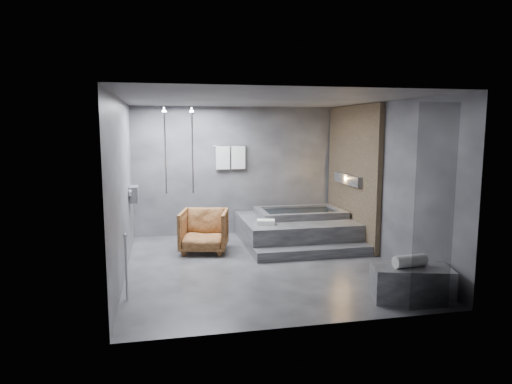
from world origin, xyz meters
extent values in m
plane|color=#2E2E30|center=(0.00, 0.00, 0.00)|extent=(5.00, 5.00, 0.00)
cube|color=#4C4C4F|center=(0.00, 0.00, 2.80)|extent=(4.50, 5.00, 0.04)
cube|color=#38383D|center=(0.00, 2.50, 1.40)|extent=(4.50, 0.04, 2.80)
cube|color=#38383D|center=(0.00, -2.50, 1.40)|extent=(4.50, 0.04, 2.80)
cube|color=#38383D|center=(-2.25, 0.00, 1.40)|extent=(0.04, 5.00, 2.80)
cube|color=#38383D|center=(2.25, 0.00, 1.40)|extent=(0.04, 5.00, 2.80)
cube|color=tan|center=(2.19, 1.25, 1.40)|extent=(0.10, 2.40, 2.78)
cube|color=#FF9938|center=(2.11, 1.25, 1.30)|extent=(0.14, 1.20, 0.20)
cube|color=gray|center=(-2.16, 1.40, 1.10)|extent=(0.16, 0.42, 0.30)
imported|color=beige|center=(-2.15, 1.30, 1.05)|extent=(0.08, 0.08, 0.21)
imported|color=beige|center=(-2.15, 1.50, 1.03)|extent=(0.07, 0.07, 0.15)
cylinder|color=silver|center=(-1.00, 2.05, 1.90)|extent=(0.04, 0.04, 1.80)
cylinder|color=silver|center=(-1.55, 2.05, 1.90)|extent=(0.04, 0.04, 1.80)
cylinder|color=silver|center=(-0.15, 2.44, 1.95)|extent=(0.75, 0.02, 0.02)
cube|color=white|center=(-0.32, 2.42, 1.70)|extent=(0.30, 0.06, 0.50)
cube|color=white|center=(0.02, 2.42, 1.70)|extent=(0.30, 0.06, 0.50)
cylinder|color=silver|center=(-2.15, -1.20, 0.45)|extent=(0.04, 0.04, 0.90)
cube|color=black|center=(1.65, -2.45, 1.35)|extent=(0.55, 0.01, 2.60)
cube|color=#333335|center=(1.05, 1.45, 0.25)|extent=(2.20, 2.00, 0.50)
cube|color=#333335|center=(1.05, 0.27, 0.09)|extent=(2.20, 0.36, 0.18)
cube|color=#353437|center=(1.67, -1.98, 0.23)|extent=(1.15, 0.83, 0.47)
imported|color=#4B2912|center=(-0.88, 1.07, 0.40)|extent=(1.05, 1.06, 0.81)
cylinder|color=silver|center=(1.63, -1.99, 0.55)|extent=(0.49, 0.22, 0.17)
cube|color=white|center=(0.30, 0.95, 0.54)|extent=(0.38, 0.31, 0.09)
camera|label=1|loc=(-1.66, -7.43, 2.34)|focal=32.00mm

